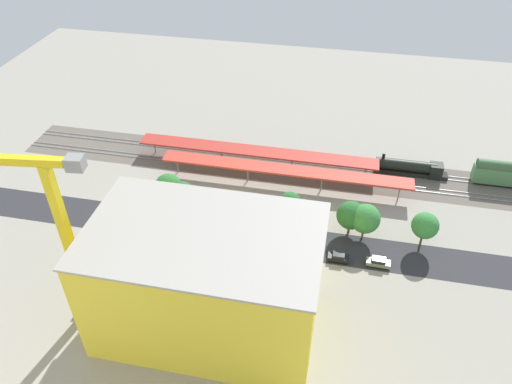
{
  "coord_description": "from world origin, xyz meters",
  "views": [
    {
      "loc": [
        -16.63,
        75.21,
        68.47
      ],
      "look_at": [
        -1.26,
        0.22,
        8.86
      ],
      "focal_mm": 34.55,
      "sensor_mm": 36.0,
      "label": 1
    }
  ],
  "objects": [
    {
      "name": "box_truck_1",
      "position": [
        -1.82,
        10.34,
        1.56
      ],
      "size": [
        10.04,
        2.99,
        3.14
      ],
      "color": "black",
      "rests_on": "ground"
    },
    {
      "name": "street_tree_1",
      "position": [
        -34.34,
        -0.55,
        5.25
      ],
      "size": [
        5.26,
        5.26,
        7.9
      ],
      "color": "brown",
      "rests_on": "ground"
    },
    {
      "name": "track_rails",
      "position": [
        0.0,
        -22.19,
        0.18
      ],
      "size": [
        123.68,
        7.31,
        0.12
      ],
      "color": "#9E9EA8",
      "rests_on": "ground"
    },
    {
      "name": "construction_building",
      "position": [
        1.43,
        25.49,
        9.85
      ],
      "size": [
        34.58,
        21.04,
        19.7
      ],
      "primitive_type": "cube",
      "rotation": [
        0.0,
        0.0,
        -0.0
      ],
      "color": "yellow",
      "rests_on": "ground"
    },
    {
      "name": "parked_car_3",
      "position": [
        -4.84,
        6.95,
        0.72
      ],
      "size": [
        4.39,
        1.85,
        1.62
      ],
      "color": "black",
      "rests_on": "ground"
    },
    {
      "name": "street_tree_3",
      "position": [
        17.97,
        -1.68,
        5.68
      ],
      "size": [
        5.83,
        5.83,
        8.61
      ],
      "color": "brown",
      "rests_on": "ground"
    },
    {
      "name": "platform_canopy_near",
      "position": [
        -4.78,
        -14.92,
        4.24
      ],
      "size": [
        56.94,
        4.2,
        4.49
      ],
      "color": "#C63D2D",
      "rests_on": "ground"
    },
    {
      "name": "parked_car_2",
      "position": [
        -11.95,
        6.91,
        0.75
      ],
      "size": [
        4.59,
        2.02,
        1.68
      ],
      "color": "black",
      "rests_on": "ground"
    },
    {
      "name": "ground_plane",
      "position": [
        0.0,
        0.0,
        0.0
      ],
      "size": [
        197.89,
        197.89,
        0.0
      ],
      "primitive_type": "plane",
      "color": "#9E998C",
      "rests_on": "ground"
    },
    {
      "name": "box_truck_0",
      "position": [
        5.12,
        10.93,
        1.63
      ],
      "size": [
        10.03,
        2.61,
        3.31
      ],
      "color": "black",
      "rests_on": "ground"
    },
    {
      "name": "parked_car_1",
      "position": [
        -18.72,
        6.87,
        0.77
      ],
      "size": [
        4.05,
        1.8,
        1.73
      ],
      "color": "black",
      "rests_on": "ground"
    },
    {
      "name": "rail_bed",
      "position": [
        0.0,
        -22.19,
        0.0
      ],
      "size": [
        123.69,
        13.75,
        0.01
      ],
      "primitive_type": "cube",
      "rotation": [
        0.0,
        0.0,
        -0.0
      ],
      "color": "#665E54",
      "rests_on": "ground"
    },
    {
      "name": "street_tree_5",
      "position": [
        -20.18,
        -1.34,
        4.77
      ],
      "size": [
        5.74,
        5.74,
        7.65
      ],
      "color": "brown",
      "rests_on": "ground"
    },
    {
      "name": "traffic_light",
      "position": [
        1.33,
        -0.82,
        4.79
      ],
      "size": [
        0.5,
        0.36,
        7.32
      ],
      "color": "#333333",
      "rests_on": "ground"
    },
    {
      "name": "street_tree_4",
      "position": [
        -23.01,
        -0.56,
        5.03
      ],
      "size": [
        5.92,
        5.92,
        8.0
      ],
      "color": "brown",
      "rests_on": "ground"
    },
    {
      "name": "street_tree_0",
      "position": [
        14.61,
        -0.95,
        5.27
      ],
      "size": [
        4.78,
        4.78,
        7.68
      ],
      "color": "brown",
      "rests_on": "ground"
    },
    {
      "name": "construction_roof_slab",
      "position": [
        1.43,
        25.49,
        19.9
      ],
      "size": [
        35.18,
        21.64,
        0.4
      ],
      "primitive_type": "cube",
      "rotation": [
        0.0,
        0.0,
        -0.0
      ],
      "color": "#ADA89E",
      "rests_on": "construction_building"
    },
    {
      "name": "street_asphalt",
      "position": [
        0.0,
        3.68,
        0.0
      ],
      "size": [
        123.69,
        9.04,
        0.01
      ],
      "primitive_type": "cube",
      "rotation": [
        0.0,
        0.0,
        -0.0
      ],
      "color": "#2D2D33",
      "rests_on": "ground"
    },
    {
      "name": "tower_crane",
      "position": [
        24.05,
        27.41,
        18.57
      ],
      "size": [
        23.07,
        4.56,
        31.94
      ],
      "color": "gray",
      "rests_on": "ground"
    },
    {
      "name": "locomotive",
      "position": [
        -33.59,
        -25.04,
        1.8
      ],
      "size": [
        16.69,
        2.85,
        5.05
      ],
      "color": "black",
      "rests_on": "ground"
    },
    {
      "name": "platform_canopy_far",
      "position": [
        3.12,
        -21.77,
        3.76
      ],
      "size": [
        57.77,
        4.64,
        4.01
      ],
      "color": "#B73328",
      "rests_on": "ground"
    },
    {
      "name": "parked_car_0",
      "position": [
        -26.21,
        6.68,
        0.79
      ],
      "size": [
        4.58,
        1.87,
        1.79
      ],
      "color": "black",
      "rests_on": "ground"
    },
    {
      "name": "street_tree_2",
      "position": [
        -7.81,
        -2.23,
        5.25
      ],
      "size": [
        4.59,
        4.59,
        7.57
      ],
      "color": "brown",
      "rests_on": "ground"
    }
  ]
}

